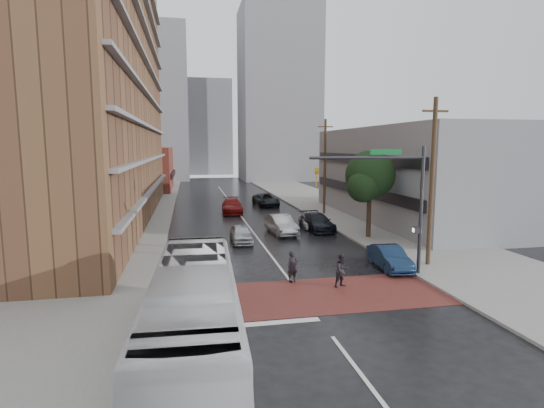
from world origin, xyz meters
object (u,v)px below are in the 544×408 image
object	(u,v)px
car_travel_c	(232,206)
suv_travel	(266,200)
pedestrian_b	(342,271)
car_parked_near	(390,258)
car_parked_far	(309,221)
car_travel_b	(281,224)
pedestrian_a	(293,267)
car_parked_mid	(317,222)
car_travel_a	(241,234)
transit_bus	(194,315)

from	to	relation	value
car_travel_c	suv_travel	size ratio (longest dim) A/B	1.00
pedestrian_b	car_parked_near	xyz separation A→B (m)	(3.90, 2.56, -0.19)
car_parked_near	car_parked_far	bearing A→B (deg)	98.51
pedestrian_b	car_travel_b	distance (m)	13.71
suv_travel	car_parked_far	size ratio (longest dim) A/B	1.48
pedestrian_a	car_parked_mid	distance (m)	14.41
car_parked_near	pedestrian_a	bearing A→B (deg)	-164.20
pedestrian_a	car_travel_c	bearing A→B (deg)	73.44
car_parked_mid	car_travel_a	bearing A→B (deg)	-157.24
car_travel_c	car_parked_near	distance (m)	23.93
transit_bus	car_parked_near	world-z (taller)	transit_bus
car_travel_a	car_travel_c	world-z (taller)	car_travel_c
pedestrian_b	car_parked_far	world-z (taller)	pedestrian_b
pedestrian_a	car_parked_mid	world-z (taller)	pedestrian_a
car_travel_a	car_parked_mid	world-z (taller)	car_parked_mid
transit_bus	car_parked_near	xyz separation A→B (m)	(11.46, 8.89, -0.97)
car_travel_b	transit_bus	bearing A→B (deg)	-115.93
car_parked_near	car_parked_mid	distance (m)	12.02
car_parked_near	car_parked_far	world-z (taller)	car_parked_near
car_parked_mid	pedestrian_b	bearing A→B (deg)	-105.15
suv_travel	car_parked_far	world-z (taller)	suv_travel
car_travel_a	car_travel_c	bearing A→B (deg)	87.99
pedestrian_b	car_parked_far	distance (m)	16.16
pedestrian_a	car_parked_near	xyz separation A→B (m)	(6.22, 1.32, -0.17)
car_travel_a	suv_travel	bearing A→B (deg)	75.37
car_travel_b	car_parked_near	size ratio (longest dim) A/B	1.15
car_travel_c	car_parked_mid	bearing A→B (deg)	-56.89
pedestrian_b	car_travel_a	xyz separation A→B (m)	(-3.86, 11.19, -0.20)
transit_bus	car_parked_far	distance (m)	24.56
pedestrian_a	car_travel_c	distance (m)	24.22
car_parked_mid	car_parked_far	xyz separation A→B (m)	(-0.38, 1.35, -0.11)
car_travel_a	car_parked_near	xyz separation A→B (m)	(7.76, -8.63, 0.01)
car_travel_b	car_parked_near	xyz separation A→B (m)	(4.10, -11.15, -0.10)
car_travel_c	car_parked_near	bearing A→B (deg)	-69.81
car_travel_a	car_travel_b	world-z (taller)	car_travel_b
pedestrian_b	suv_travel	size ratio (longest dim) A/B	0.32
car_travel_b	car_travel_c	world-z (taller)	car_travel_b
car_parked_mid	car_parked_near	bearing A→B (deg)	-89.41
car_travel_a	suv_travel	distance (m)	19.84
car_parked_near	car_travel_a	bearing A→B (deg)	135.77
pedestrian_a	car_travel_b	size ratio (longest dim) A/B	0.36
pedestrian_a	car_travel_a	world-z (taller)	pedestrian_a
suv_travel	car_parked_near	xyz separation A→B (m)	(2.38, -27.72, -0.07)
car_parked_far	suv_travel	bearing A→B (deg)	99.16
car_parked_far	car_parked_mid	bearing A→B (deg)	-70.37
pedestrian_b	suv_travel	bearing A→B (deg)	67.52
pedestrian_b	transit_bus	bearing A→B (deg)	-159.70
suv_travel	car_parked_far	distance (m)	14.43
transit_bus	car_parked_mid	distance (m)	23.51
pedestrian_b	suv_travel	distance (m)	30.32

